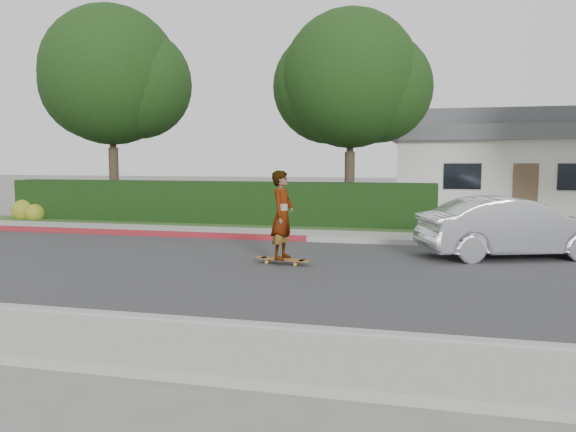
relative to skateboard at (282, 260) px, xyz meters
name	(u,v)px	position (x,y,z in m)	size (l,w,h in m)	color
ground	(220,268)	(-1.18, -0.66, -0.11)	(120.00, 120.00, 0.00)	slate
road	(220,268)	(-1.18, -0.66, -0.10)	(60.00, 8.00, 0.01)	#2D2D30
curb_near	(113,318)	(-1.18, -4.76, -0.03)	(60.00, 0.20, 0.15)	#9E9E99
sidewalk_near	(73,340)	(-1.18, -5.66, -0.05)	(60.00, 1.60, 0.12)	gray
curb_far	(272,238)	(-1.18, 3.44, -0.03)	(60.00, 0.20, 0.15)	#9E9E99
curb_red_section	(111,232)	(-6.18, 3.44, -0.03)	(12.00, 0.21, 0.15)	maroon
sidewalk_far	(280,234)	(-1.18, 4.34, -0.05)	(60.00, 1.60, 0.12)	gray
planting_strip	(293,228)	(-1.18, 5.94, -0.06)	(60.00, 1.60, 0.10)	#2D4C1E
hedge	(212,203)	(-4.18, 6.54, 0.64)	(15.00, 1.00, 1.50)	black
flowering_shrub	(28,212)	(-11.19, 6.08, 0.23)	(1.40, 1.00, 0.90)	#2D4C19
tree_left	(113,80)	(-8.70, 8.03, 5.16)	(5.99, 5.21, 8.00)	#33261C
tree_center	(351,84)	(0.30, 8.53, 4.80)	(5.66, 4.84, 7.44)	#33261C
house	(516,163)	(6.82, 15.34, 1.99)	(10.60, 8.60, 4.30)	beige
skateboard	(282,260)	(0.00, 0.00, 0.00)	(1.26, 0.43, 0.12)	gold
skateboarder	(282,215)	(0.00, 0.00, 0.96)	(0.69, 0.45, 1.89)	white
car_silver	(513,228)	(4.92, 2.10, 0.59)	(1.48, 4.23, 1.39)	silver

